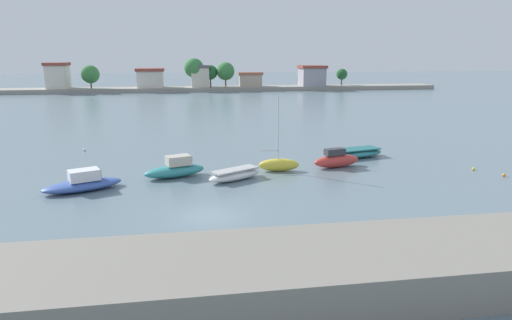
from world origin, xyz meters
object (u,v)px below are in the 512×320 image
object	(u,v)px
moored_boat_4	(336,160)
mooring_buoy_1	(84,150)
moored_boat_1	(175,169)
mooring_buoy_2	(504,175)
mooring_buoy_0	(473,169)
moored_boat_0	(83,183)
moored_boat_2	(235,175)
moored_boat_3	(279,164)
moored_boat_5	(357,153)

from	to	relation	value
moored_boat_4	mooring_buoy_1	bearing A→B (deg)	143.26
moored_boat_1	mooring_buoy_2	size ratio (longest dim) A/B	19.76
moored_boat_1	mooring_buoy_0	size ratio (longest dim) A/B	20.70
moored_boat_1	mooring_buoy_0	distance (m)	24.57
moored_boat_0	mooring_buoy_0	size ratio (longest dim) A/B	23.65
moored_boat_0	moored_boat_2	bearing A→B (deg)	-17.64
moored_boat_1	moored_boat_2	bearing A→B (deg)	-37.77
moored_boat_0	mooring_buoy_0	bearing A→B (deg)	-21.39
moored_boat_4	mooring_buoy_2	world-z (taller)	moored_boat_4
moored_boat_3	mooring_buoy_0	size ratio (longest dim) A/B	25.28
mooring_buoy_1	moored_boat_3	bearing A→B (deg)	-31.34
mooring_buoy_1	mooring_buoy_0	bearing A→B (deg)	-21.10
mooring_buoy_1	mooring_buoy_2	xyz separation A→B (m)	(34.80, -15.17, -0.00)
moored_boat_0	moored_boat_5	distance (m)	24.21
moored_boat_1	mooring_buoy_2	distance (m)	25.97
mooring_buoy_1	moored_boat_4	bearing A→B (deg)	-24.14
mooring_buoy_0	moored_boat_3	bearing A→B (deg)	171.89
mooring_buoy_2	moored_boat_5	bearing A→B (deg)	136.78
mooring_buoy_1	moored_boat_5	bearing A→B (deg)	-14.72
moored_boat_3	moored_boat_4	world-z (taller)	moored_boat_3
moored_boat_0	moored_boat_5	bearing A→B (deg)	-6.14
moored_boat_4	mooring_buoy_2	xyz separation A→B (m)	(12.11, -5.01, -0.51)
moored_boat_0	mooring_buoy_1	distance (m)	14.00
moored_boat_5	mooring_buoy_1	xyz separation A→B (m)	(-25.89, 6.80, -0.27)
moored_boat_0	moored_boat_5	size ratio (longest dim) A/B	1.06
moored_boat_1	mooring_buoy_1	world-z (taller)	moored_boat_1
moored_boat_5	mooring_buoy_0	world-z (taller)	moored_boat_5
mooring_buoy_1	mooring_buoy_2	world-z (taller)	mooring_buoy_1
moored_boat_2	moored_boat_5	distance (m)	13.58
moored_boat_2	moored_boat_3	bearing A→B (deg)	-1.58
moored_boat_1	moored_boat_3	size ratio (longest dim) A/B	0.82
moored_boat_0	moored_boat_2	size ratio (longest dim) A/B	1.22
moored_boat_1	moored_boat_4	xyz separation A→B (m)	(13.54, 0.99, 0.01)
mooring_buoy_0	mooring_buoy_2	distance (m)	2.47
mooring_buoy_1	moored_boat_2	bearing A→B (deg)	-42.99
moored_boat_1	moored_boat_3	bearing A→B (deg)	-15.27
moored_boat_3	mooring_buoy_1	bearing A→B (deg)	154.24
mooring_buoy_0	moored_boat_0	bearing A→B (deg)	-178.61
moored_boat_1	moored_boat_3	world-z (taller)	moored_boat_3
moored_boat_0	moored_boat_1	xyz separation A→B (m)	(6.45, 2.57, 0.11)
moored_boat_5	mooring_buoy_2	bearing A→B (deg)	-56.61
moored_boat_5	mooring_buoy_2	size ratio (longest dim) A/B	21.39
moored_boat_2	moored_boat_5	bearing A→B (deg)	-3.56
moored_boat_0	mooring_buoy_1	world-z (taller)	moored_boat_0
moored_boat_1	moored_boat_5	distance (m)	17.30
moored_boat_3	mooring_buoy_1	size ratio (longest dim) A/B	23.35
moored_boat_5	moored_boat_0	bearing A→B (deg)	-176.76
moored_boat_5	mooring_buoy_1	bearing A→B (deg)	151.89
moored_boat_3	moored_boat_1	bearing A→B (deg)	-171.23
mooring_buoy_0	moored_boat_2	bearing A→B (deg)	179.32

